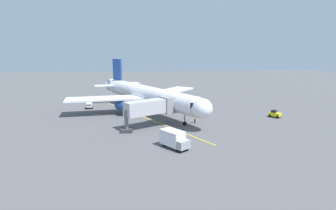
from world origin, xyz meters
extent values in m
plane|color=#565659|center=(0.00, 0.00, 0.00)|extent=(220.00, 220.00, 0.00)
cube|color=yellow|center=(-1.70, 6.23, 0.01)|extent=(21.43, 34.03, 0.01)
cylinder|color=white|center=(-1.70, 0.23, 4.10)|extent=(21.27, 30.83, 3.80)
ellipsoid|color=white|center=(-11.36, 15.65, 4.10)|extent=(5.18, 5.31, 3.61)
cone|color=white|center=(8.12, -15.45, 4.10)|extent=(4.49, 4.36, 3.42)
cube|color=black|center=(-10.62, 14.46, 4.65)|extent=(3.59, 3.07, 0.90)
cube|color=white|center=(-6.95, -7.45, 3.50)|extent=(14.22, 16.86, 0.36)
cylinder|color=#1E479E|center=(-6.08, -3.70, 2.00)|extent=(3.75, 4.10, 2.30)
cylinder|color=black|center=(-7.01, -2.22, 2.00)|extent=(1.89, 1.28, 2.10)
cube|color=white|center=(7.50, 1.60, 3.50)|extent=(17.70, 8.10, 0.36)
cylinder|color=#1E479E|center=(3.75, 2.46, 2.00)|extent=(3.75, 4.10, 2.30)
cylinder|color=black|center=(2.82, 3.94, 2.00)|extent=(1.89, 1.28, 2.10)
cube|color=#1E479E|center=(6.53, -12.91, 7.90)|extent=(2.85, 4.26, 7.20)
cube|color=white|center=(3.66, -14.36, 4.70)|extent=(5.95, 6.45, 0.24)
cube|color=white|center=(9.08, -10.96, 4.70)|extent=(6.79, 3.88, 0.24)
cylinder|color=slate|center=(-8.86, 11.67, 1.73)|extent=(0.24, 0.24, 2.77)
cylinder|color=black|center=(-8.86, 11.67, 0.35)|extent=(0.75, 0.83, 0.70)
cylinder|color=slate|center=(-2.31, -3.70, 1.94)|extent=(0.24, 0.24, 2.77)
cylinder|color=black|center=(-2.31, -3.70, 0.55)|extent=(0.97, 1.17, 1.10)
cylinder|color=slate|center=(2.10, -0.94, 1.94)|extent=(0.24, 0.24, 2.77)
cylinder|color=black|center=(2.10, -0.94, 0.55)|extent=(0.97, 1.17, 1.10)
cube|color=#B7B7BC|center=(-2.03, 13.00, 3.90)|extent=(9.01, 6.98, 2.50)
cube|color=gray|center=(-5.84, 10.61, 3.90)|extent=(4.07, 4.20, 3.00)
cylinder|color=slate|center=(1.79, 15.39, 1.95)|extent=(0.70, 0.70, 3.90)
cube|color=#333338|center=(1.79, 15.39, 0.30)|extent=(2.00, 2.00, 0.60)
cylinder|color=#23232D|center=(-11.02, 10.39, 0.44)|extent=(0.26, 0.26, 0.88)
cube|color=orange|center=(-11.02, 10.39, 1.18)|extent=(0.25, 0.38, 0.60)
cube|color=silver|center=(-11.02, 10.39, 1.18)|extent=(0.26, 0.40, 0.10)
sphere|color=beige|center=(-11.02, 10.39, 1.60)|extent=(0.22, 0.22, 0.22)
cube|color=white|center=(12.55, -4.60, 0.56)|extent=(1.84, 2.81, 0.24)
cube|color=silver|center=(12.55, -4.60, 1.23)|extent=(1.84, 2.81, 0.08)
cylinder|color=slate|center=(11.72, -3.53, 0.96)|extent=(0.06, 0.06, 0.55)
cylinder|color=slate|center=(12.94, -3.31, 0.96)|extent=(0.06, 0.06, 0.55)
cylinder|color=slate|center=(12.15, -5.89, 0.96)|extent=(0.06, 0.06, 0.55)
cylinder|color=slate|center=(13.37, -5.67, 0.96)|extent=(0.06, 0.06, 0.55)
cylinder|color=black|center=(11.74, -3.78, 0.22)|extent=(0.32, 0.48, 0.44)
cylinder|color=black|center=(13.02, -3.55, 0.22)|extent=(0.32, 0.48, 0.44)
cylinder|color=black|center=(12.08, -5.65, 0.22)|extent=(0.32, 0.48, 0.44)
cylinder|color=black|center=(13.35, -5.42, 0.22)|extent=(0.32, 0.48, 0.44)
cube|color=#9E9EA3|center=(-6.90, 25.12, 1.02)|extent=(2.55, 2.52, 1.20)
cube|color=black|center=(-7.34, 25.66, 1.22)|extent=(1.42, 1.19, 0.70)
cube|color=silver|center=(-5.67, 23.60, 1.52)|extent=(3.82, 4.06, 2.20)
cylinder|color=black|center=(-7.56, 24.90, 0.42)|extent=(0.72, 0.81, 0.84)
cylinder|color=black|center=(-6.55, 25.72, 0.42)|extent=(0.72, 0.81, 0.84)
cylinder|color=black|center=(-5.55, 22.41, 0.42)|extent=(0.72, 0.81, 0.84)
cylinder|color=black|center=(-4.54, 23.23, 0.42)|extent=(0.72, 0.81, 0.84)
cube|color=yellow|center=(-28.66, 6.67, 0.65)|extent=(2.67, 2.70, 0.70)
cube|color=black|center=(-28.45, 6.45, 1.25)|extent=(1.42, 1.41, 0.50)
cylinder|color=black|center=(-29.68, 6.80, 0.30)|extent=(0.59, 0.61, 0.60)
cylinder|color=black|center=(-28.74, 7.69, 0.30)|extent=(0.59, 0.61, 0.60)
cylinder|color=black|center=(-28.58, 5.64, 0.30)|extent=(0.59, 0.61, 0.60)
cylinder|color=black|center=(-27.63, 6.54, 0.30)|extent=(0.59, 0.61, 0.60)
cone|color=#F2590F|center=(-18.84, 8.93, 0.28)|extent=(0.32, 0.32, 0.55)
cone|color=#F2590F|center=(-14.52, 3.91, 0.28)|extent=(0.32, 0.32, 0.55)
camera|label=1|loc=(-2.83, 63.03, 14.57)|focal=30.05mm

